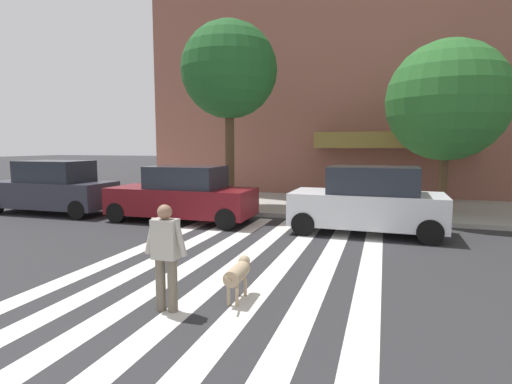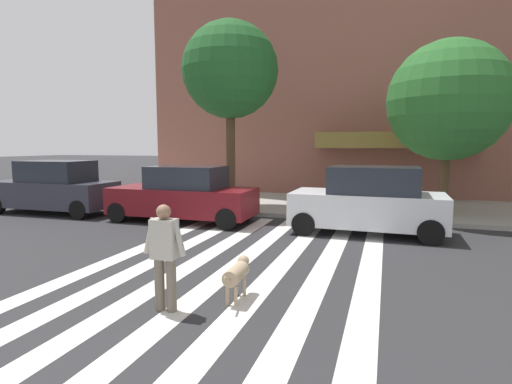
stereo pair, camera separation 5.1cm
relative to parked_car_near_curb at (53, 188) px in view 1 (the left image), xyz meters
name	(u,v)px [view 1 (the left image)]	position (x,y,z in m)	size (l,w,h in m)	color
ground_plane	(196,276)	(8.29, -4.97, -0.93)	(160.00, 160.00, 0.00)	#2B2B2D
sidewalk_far	(298,204)	(8.29, 4.59, -0.86)	(80.00, 6.00, 0.15)	#A09E95
crosswalk_stripes	(219,279)	(8.77, -4.97, -0.93)	(5.85, 12.51, 0.01)	silver
parked_car_near_curb	(53,188)	(0.00, 0.00, 0.00)	(4.64, 1.96, 1.95)	#31323F
parked_car_behind_first	(183,195)	(5.36, 0.00, -0.06)	(4.81, 1.92, 1.84)	maroon
parked_car_third_in_line	(368,201)	(11.26, 0.00, 0.00)	(4.26, 2.04, 1.92)	silver
street_tree_nearest	(229,71)	(6.01, 2.61, 4.35)	(3.60, 3.60, 6.97)	#4C3823
street_tree_middle	(447,101)	(13.60, 3.21, 3.05)	(4.00, 4.00, 5.84)	#4C3823
pedestrian_dog_walker	(166,252)	(8.59, -6.57, 0.00)	(0.71, 0.25, 1.64)	#6B6051
dog_on_leash	(238,273)	(9.46, -5.81, -0.49)	(0.28, 1.03, 0.65)	tan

